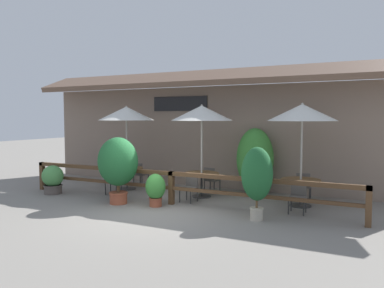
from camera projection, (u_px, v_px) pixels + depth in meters
name	position (u px, v px, depth m)	size (l,w,h in m)	color
ground_plane	(152.00, 213.00, 9.83)	(60.00, 60.00, 0.00)	gray
building_facade	(213.00, 127.00, 13.36)	(14.28, 1.49, 4.23)	gray
patio_railing	(171.00, 180.00, 10.72)	(10.40, 0.14, 0.95)	brown
patio_umbrella_near	(126.00, 114.00, 12.85)	(1.92, 1.92, 2.90)	#B7B2A8
dining_table_near	(127.00, 172.00, 12.99)	(1.10, 1.10, 0.76)	brown
chair_near_streetside	(114.00, 179.00, 12.29)	(0.50, 0.50, 0.84)	#514C47
chair_near_wallside	(140.00, 173.00, 13.69)	(0.45, 0.45, 0.84)	#514C47
patio_umbrella_middle	(202.00, 113.00, 11.60)	(1.92, 1.92, 2.90)	#B7B2A8
dining_table_middle	(202.00, 177.00, 11.75)	(1.10, 1.10, 0.76)	brown
chair_middle_streetside	(190.00, 186.00, 11.09)	(0.46, 0.46, 0.84)	#514C47
chair_middle_wallside	(211.00, 179.00, 12.44)	(0.47, 0.47, 0.84)	#514C47
patio_umbrella_far	(302.00, 113.00, 10.35)	(1.92, 1.92, 2.90)	#B7B2A8
dining_table_far	(301.00, 185.00, 10.50)	(1.10, 1.10, 0.76)	brown
chair_far_streetside	(298.00, 195.00, 9.75)	(0.43, 0.43, 0.84)	#514C47
chair_far_wallside	(303.00, 185.00, 11.25)	(0.45, 0.45, 0.84)	#514C47
potted_plant_entrance_palm	(156.00, 189.00, 10.48)	(0.58, 0.52, 0.92)	#9E4C33
potted_plant_broad_leaf	(257.00, 176.00, 9.03)	(0.77, 0.69, 1.79)	#B7AD99
potted_plant_corner_fern	(53.00, 179.00, 12.23)	(0.73, 0.65, 0.93)	#564C47
potted_plant_small_flowering	(118.00, 163.00, 10.78)	(1.20, 1.08, 1.93)	#9E4C33
potted_plant_tall_tropical	(255.00, 160.00, 12.18)	(1.21, 1.09, 2.16)	#564C47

